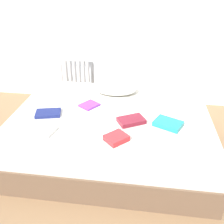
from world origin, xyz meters
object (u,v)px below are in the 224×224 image
at_px(textbook_teal, 168,124).
at_px(textbook_navy, 48,113).
at_px(radiator, 75,76).
at_px(textbook_maroon, 131,120).
at_px(textbook_red, 116,138).
at_px(bed, 111,133).
at_px(textbook_white, 44,130).
at_px(pillow, 115,88).
at_px(textbook_purple, 89,105).

distance_m(textbook_teal, textbook_navy, 1.18).
distance_m(radiator, textbook_maroon, 1.65).
xyz_separation_m(textbook_red, textbook_navy, (-0.73, 0.34, -0.01)).
xyz_separation_m(textbook_red, textbook_teal, (0.45, 0.29, -0.00)).
relative_size(bed, textbook_white, 10.34).
bearing_deg(pillow, bed, -87.58).
relative_size(textbook_red, textbook_white, 0.92).
bearing_deg(textbook_red, radiator, 71.91).
height_order(textbook_red, textbook_purple, textbook_red).
relative_size(textbook_red, textbook_purple, 0.98).
bearing_deg(textbook_purple, textbook_red, -112.80).
relative_size(textbook_teal, textbook_white, 1.28).
bearing_deg(textbook_maroon, textbook_red, -137.71).
distance_m(bed, textbook_teal, 0.64).
xyz_separation_m(textbook_purple, textbook_teal, (0.81, -0.28, 0.01)).
distance_m(radiator, textbook_red, 1.86).
bearing_deg(textbook_white, pillow, 71.23).
bearing_deg(radiator, textbook_purple, -66.75).
relative_size(pillow, textbook_maroon, 2.08).
height_order(textbook_maroon, textbook_teal, textbook_teal).
height_order(textbook_maroon, textbook_navy, textbook_maroon).
bearing_deg(textbook_white, bed, 48.78).
bearing_deg(textbook_maroon, textbook_navy, 148.79).
distance_m(bed, textbook_white, 0.74).
bearing_deg(bed, textbook_maroon, -36.46).
distance_m(textbook_maroon, textbook_purple, 0.54).
bearing_deg(textbook_white, textbook_purple, 72.22).
distance_m(textbook_red, textbook_maroon, 0.32).
distance_m(pillow, textbook_teal, 0.87).
bearing_deg(textbook_teal, textbook_maroon, -155.85).
relative_size(textbook_maroon, textbook_teal, 0.99).
bearing_deg(bed, radiator, 120.93).
height_order(textbook_purple, textbook_navy, textbook_navy).
bearing_deg(bed, pillow, 92.42).
xyz_separation_m(pillow, textbook_purple, (-0.23, -0.37, -0.05)).
bearing_deg(textbook_maroon, pillow, 81.28).
bearing_deg(textbook_purple, textbook_teal, -73.88).
relative_size(bed, textbook_navy, 8.21).
relative_size(radiator, textbook_teal, 2.26).
bearing_deg(pillow, textbook_red, -82.35).
height_order(bed, textbook_white, textbook_white).
distance_m(radiator, textbook_teal, 1.87).
height_order(textbook_red, textbook_navy, textbook_red).
distance_m(radiator, pillow, 1.01).
height_order(pillow, textbook_teal, pillow).
bearing_deg(textbook_maroon, bed, 114.83).
xyz_separation_m(bed, textbook_red, (0.11, -0.46, 0.28)).
xyz_separation_m(textbook_maroon, textbook_purple, (-0.46, 0.27, -0.01)).
height_order(radiator, textbook_navy, radiator).
bearing_deg(pillow, textbook_navy, -134.94).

